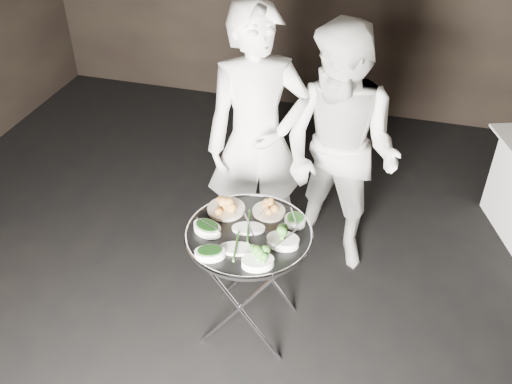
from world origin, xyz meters
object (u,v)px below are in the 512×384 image
(waiter_left, at_px, (257,142))
(waiter_right, at_px, (340,153))
(tray_stand, at_px, (249,278))
(serving_tray, at_px, (249,234))

(waiter_left, relative_size, waiter_right, 1.07)
(tray_stand, bearing_deg, serving_tray, -86.42)
(serving_tray, bearing_deg, waiter_right, 65.47)
(serving_tray, distance_m, waiter_left, 0.75)
(tray_stand, relative_size, waiter_left, 0.41)
(serving_tray, relative_size, waiter_left, 0.39)
(waiter_left, bearing_deg, serving_tray, -102.22)
(serving_tray, distance_m, waiter_right, 0.90)
(waiter_right, bearing_deg, serving_tray, -92.62)
(serving_tray, height_order, waiter_right, waiter_right)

